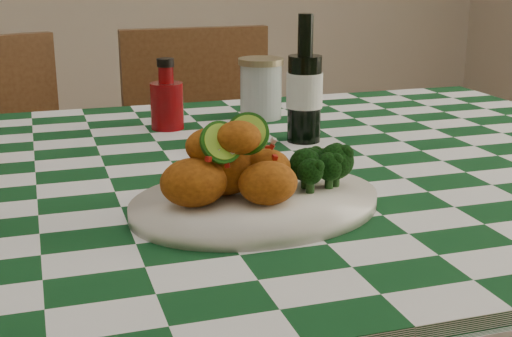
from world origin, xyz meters
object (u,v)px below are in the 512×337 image
object	(u,v)px
plate	(256,203)
ketchup_bottle	(167,94)
fried_chicken_pile	(236,161)
wooden_chair_right	(215,205)
mason_jar	(261,88)
beer_bottle	(305,79)
wooden_chair_left	(17,227)

from	to	relation	value
plate	ketchup_bottle	size ratio (longest dim) A/B	2.50
fried_chicken_pile	wooden_chair_right	bearing A→B (deg)	77.54
ketchup_bottle	wooden_chair_right	distance (m)	0.65
mason_jar	wooden_chair_right	xyz separation A→B (m)	(0.01, 0.43, -0.39)
mason_jar	wooden_chair_right	bearing A→B (deg)	88.65
mason_jar	beer_bottle	xyz separation A→B (m)	(0.01, -0.20, 0.05)
ketchup_bottle	beer_bottle	distance (m)	0.27
wooden_chair_right	fried_chicken_pile	bearing A→B (deg)	-103.19
mason_jar	wooden_chair_left	world-z (taller)	mason_jar
ketchup_bottle	mason_jar	bearing A→B (deg)	10.34
fried_chicken_pile	plate	bearing A→B (deg)	0.00
ketchup_bottle	mason_jar	size ratio (longest dim) A/B	1.10
mason_jar	beer_bottle	size ratio (longest dim) A/B	0.54
beer_bottle	wooden_chair_left	bearing A→B (deg)	129.16
fried_chicken_pile	ketchup_bottle	world-z (taller)	ketchup_bottle
plate	beer_bottle	bearing A→B (deg)	59.23
fried_chicken_pile	mason_jar	distance (m)	0.55
fried_chicken_pile	wooden_chair_right	world-z (taller)	wooden_chair_right
ketchup_bottle	wooden_chair_left	bearing A→B (deg)	123.18
plate	wooden_chair_left	distance (m)	1.05
beer_bottle	wooden_chair_left	xyz separation A→B (m)	(-0.51, 0.63, -0.44)
beer_bottle	wooden_chair_right	distance (m)	0.77
fried_chicken_pile	mason_jar	xyz separation A→B (m)	(0.20, 0.51, -0.01)
plate	mason_jar	distance (m)	0.54
fried_chicken_pile	ketchup_bottle	size ratio (longest dim) A/B	1.18
beer_bottle	wooden_chair_right	world-z (taller)	beer_bottle
plate	wooden_chair_right	size ratio (longest dim) A/B	0.36
plate	ketchup_bottle	bearing A→B (deg)	92.69
wooden_chair_left	wooden_chair_right	size ratio (longest dim) A/B	0.99
ketchup_bottle	wooden_chair_left	distance (m)	0.68
wooden_chair_right	ketchup_bottle	bearing A→B (deg)	-114.56
mason_jar	wooden_chair_right	world-z (taller)	wooden_chair_right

